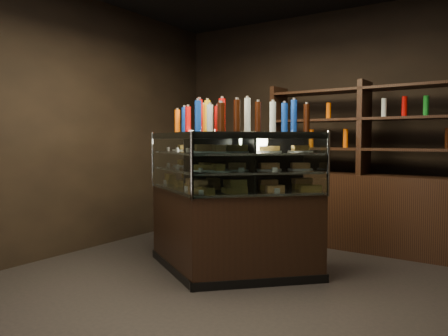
{
  "coord_description": "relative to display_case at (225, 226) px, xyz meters",
  "views": [
    {
      "loc": [
        1.72,
        -3.18,
        1.3
      ],
      "look_at": [
        -0.51,
        0.26,
        1.04
      ],
      "focal_mm": 35.0,
      "sensor_mm": 36.0,
      "label": 1
    }
  ],
  "objects": [
    {
      "name": "ground",
      "position": [
        0.58,
        -0.38,
        -0.47
      ],
      "size": [
        5.0,
        5.0,
        0.0
      ],
      "primitive_type": "plane",
      "color": "black",
      "rests_on": "ground"
    },
    {
      "name": "room_shell",
      "position": [
        0.58,
        -0.38,
        1.47
      ],
      "size": [
        5.02,
        5.02,
        3.01
      ],
      "color": "black",
      "rests_on": "ground"
    },
    {
      "name": "display_case",
      "position": [
        0.0,
        0.0,
        0.0
      ],
      "size": [
        1.97,
        1.34,
        1.39
      ],
      "rotation": [
        0.0,
        0.0,
        0.1
      ],
      "color": "black",
      "rests_on": "ground"
    },
    {
      "name": "food_display",
      "position": [
        0.0,
        -0.0,
        0.6
      ],
      "size": [
        1.62,
        0.93,
        0.43
      ],
      "color": "gold",
      "rests_on": "display_case"
    },
    {
      "name": "bottles_top",
      "position": [
        -0.0,
        0.0,
        1.05
      ],
      "size": [
        1.45,
        0.78,
        0.3
      ],
      "color": "#0F38B2",
      "rests_on": "display_case"
    },
    {
      "name": "back_shelving",
      "position": [
        0.87,
        1.67,
        0.14
      ],
      "size": [
        2.36,
        0.54,
        2.0
      ],
      "rotation": [
        0.0,
        0.0,
        -0.05
      ],
      "color": "black",
      "rests_on": "ground"
    }
  ]
}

